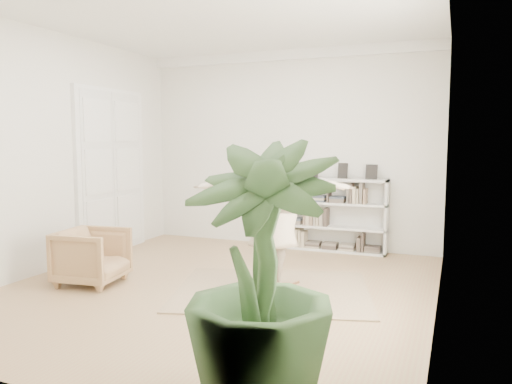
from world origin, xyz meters
TOP-DOWN VIEW (x-y plane):
  - floor at (0.00, 0.00)m, footprint 6.00×6.00m
  - room_shell at (0.00, 2.94)m, footprint 6.00×6.00m
  - doors at (-2.70, 1.30)m, footprint 0.09×1.78m
  - bookshelf at (0.74, 2.82)m, footprint 2.20×0.35m
  - armchair at (-1.70, -0.45)m, footprint 0.94×0.92m
  - rug at (0.73, 0.15)m, footprint 2.95×2.61m
  - rocker_board at (0.73, 0.15)m, footprint 0.54×0.41m
  - person at (0.73, 0.15)m, footprint 2.12×1.10m
  - houseplant at (1.61, -2.55)m, footprint 1.14×1.14m

SIDE VIEW (x-z plane):
  - floor at x=0.00m, z-range 0.00..0.00m
  - rug at x=0.73m, z-range 0.00..0.02m
  - rocker_board at x=0.73m, z-range 0.01..0.12m
  - armchair at x=-1.70m, z-range 0.00..0.76m
  - bookshelf at x=0.74m, z-range -0.18..1.46m
  - person at x=0.73m, z-range 0.12..1.79m
  - houseplant at x=1.61m, z-range 0.00..1.99m
  - doors at x=-2.70m, z-range -0.06..2.86m
  - room_shell at x=0.00m, z-range 0.51..6.51m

